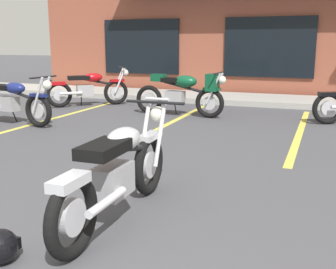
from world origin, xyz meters
name	(u,v)px	position (x,y,z in m)	size (l,w,h in m)	color
ground_plane	(166,183)	(0.00, 3.42, 0.00)	(80.00, 80.00, 0.00)	#47474C
sidewalk_kerb	(261,100)	(0.00, 10.50, 0.07)	(22.00, 1.80, 0.14)	#A8A59E
brick_storefront_building	(280,28)	(0.00, 14.18, 2.05)	(15.01, 6.18, 4.10)	brown
painted_stall_lines	(232,127)	(0.00, 6.90, 0.00)	(7.60, 4.80, 0.01)	#DBCC4C
motorcycle_foreground_classic	(118,170)	(-0.04, 2.34, 0.46)	(0.66, 2.11, 0.98)	black
motorcycle_black_cruiser	(12,101)	(-4.12, 5.64, 0.46)	(2.11, 0.71, 0.98)	black
motorcycle_blue_standard	(89,88)	(-3.99, 8.28, 0.46)	(1.70, 1.60, 0.98)	black
motorcycle_green_cafe_racer	(183,92)	(-1.27, 7.73, 0.53)	(2.11, 0.66, 0.98)	black
helmet_on_pavement	(0,246)	(-0.49, 1.33, 0.13)	(0.26, 0.26, 0.26)	black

